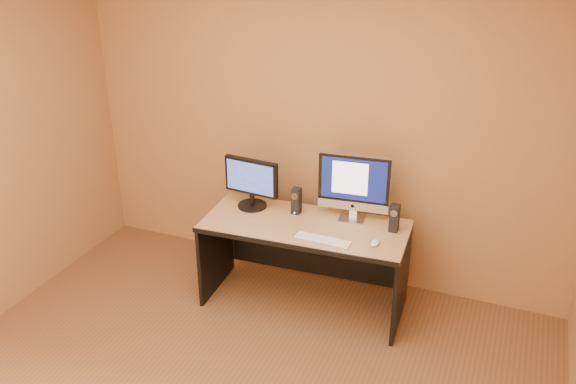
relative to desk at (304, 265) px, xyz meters
The scene contains 10 objects.
walls 1.74m from the desk, 93.25° to the right, with size 4.00×4.00×2.60m, color #945F3C, non-canonical shape.
desk is the anchor object (origin of this frame).
imac 0.71m from the desk, 35.11° to the left, with size 0.54×0.20×0.52m, color #B2B2B6, non-canonical shape.
second_monitor 0.74m from the desk, 165.92° to the left, with size 0.45×0.23×0.40m, color black, non-canonical shape.
speaker_left 0.49m from the desk, 130.29° to the left, with size 0.06×0.07×0.21m, color black, non-canonical shape.
speaker_right 0.79m from the desk, 13.27° to the left, with size 0.06×0.07×0.21m, color black, non-canonical shape.
keyboard 0.45m from the desk, 43.19° to the right, with size 0.40×0.11×0.02m, color silver.
mouse 0.67m from the desk, 10.32° to the right, with size 0.05×0.10×0.03m, color white.
cable_a 0.55m from the desk, 41.33° to the left, with size 0.01×0.01×0.21m, color black.
cable_b 0.52m from the desk, 48.73° to the left, with size 0.01×0.01×0.17m, color black.
Camera 1 is at (1.46, -2.27, 2.80)m, focal length 38.00 mm.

